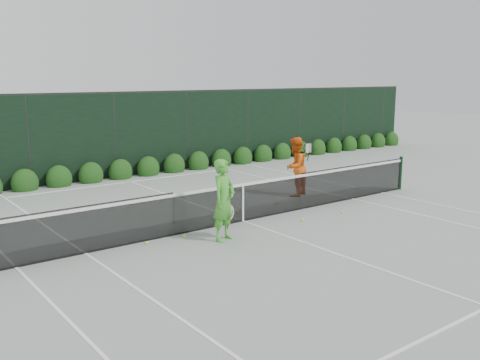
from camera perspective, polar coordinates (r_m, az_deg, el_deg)
ground at (r=13.52m, az=0.31°, el=-4.42°), size 80.00×80.00×0.00m
tennis_net at (r=13.38m, az=0.23°, el=-2.25°), size 12.90×0.10×1.07m
player_woman at (r=11.80m, az=-1.74°, el=-2.17°), size 0.78×0.66×1.83m
player_man at (r=16.27m, az=5.91°, el=1.42°), size 1.06×0.95×1.80m
court_lines at (r=13.52m, az=0.31°, el=-4.40°), size 11.03×23.83×0.01m
windscreen_fence at (r=11.21m, az=8.80°, el=0.14°), size 32.00×21.07×3.06m
hedge_row at (r=19.49m, az=-12.62°, el=0.83°), size 31.66×0.65×0.94m
tennis_balls at (r=13.53m, az=1.40°, el=-4.28°), size 5.44×1.91×0.07m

